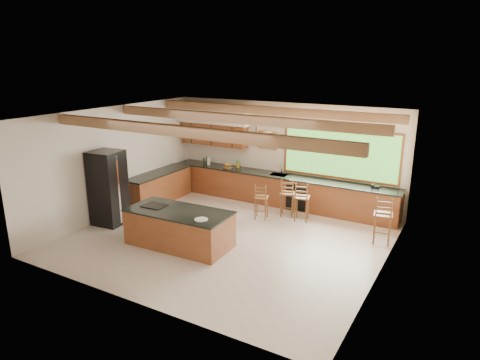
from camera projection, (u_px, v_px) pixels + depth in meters
The scene contains 9 objects.
ground at pixel (228, 238), 10.42m from camera, with size 7.20×7.20×0.00m, color beige.
room_shell at pixel (235, 144), 10.44m from camera, with size 7.27×6.54×3.02m.
counter_run at pixel (248, 189), 12.79m from camera, with size 7.12×3.10×1.22m.
island at pixel (179, 228), 9.95m from camera, with size 2.49×1.24×0.87m.
refrigerator at pixel (108, 188), 11.12m from camera, with size 0.84×0.82×1.96m.
bar_stool_a at pixel (260, 198), 11.50m from camera, with size 0.45×0.45×1.00m.
bar_stool_b at pixel (287, 194), 11.69m from camera, with size 0.48×0.48×1.09m.
bar_stool_c at pixel (301, 198), 11.36m from camera, with size 0.47×0.47×1.09m.
bar_stool_d at pixel (383, 216), 9.94m from camera, with size 0.49×0.49×1.18m.
Camera 1 is at (5.04, -8.21, 4.24)m, focal length 32.00 mm.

